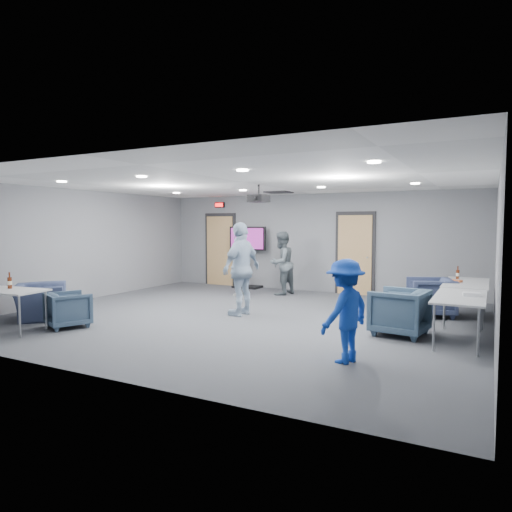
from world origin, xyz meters
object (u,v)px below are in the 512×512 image
at_px(chair_front_a, 68,310).
at_px(bottle_right, 458,274).
at_px(tv_stand, 248,253).
at_px(projector, 259,198).
at_px(person_b, 281,263).
at_px(chair_right_b, 399,312).
at_px(person_a, 240,265).
at_px(table_right_b, 460,299).
at_px(chair_right_a, 431,297).
at_px(chair_front_b, 40,301).
at_px(bottle_front, 10,283).
at_px(person_c, 242,269).
at_px(person_d, 345,311).
at_px(table_right_a, 466,284).

xyz_separation_m(chair_front_a, bottle_right, (6.16, 4.58, 0.51)).
xyz_separation_m(tv_stand, projector, (1.99, -3.17, 1.39)).
distance_m(person_b, projector, 2.94).
xyz_separation_m(chair_right_b, chair_front_a, (-5.43, -2.15, -0.07)).
bearing_deg(person_a, bottle_right, 99.25).
height_order(chair_front_a, projector, projector).
bearing_deg(projector, chair_front_a, -121.94).
bearing_deg(table_right_b, chair_front_a, 109.01).
height_order(chair_right_a, chair_front_b, chair_right_a).
bearing_deg(chair_front_a, person_b, -84.83).
distance_m(person_b, bottle_front, 6.42).
xyz_separation_m(person_a, table_right_b, (5.42, -2.46, -0.12)).
distance_m(person_b, chair_front_a, 5.61).
relative_size(bottle_front, projector, 0.69).
bearing_deg(table_right_b, person_b, 55.61).
bearing_deg(tv_stand, chair_front_a, -94.04).
height_order(chair_front_b, bottle_right, bottle_right).
distance_m(chair_right_a, bottle_right, 0.81).
xyz_separation_m(chair_right_a, bottle_right, (0.46, 0.51, 0.44)).
relative_size(tv_stand, projector, 4.27).
bearing_deg(chair_right_b, tv_stand, -120.11).
distance_m(person_c, bottle_front, 4.25).
bearing_deg(chair_front_a, chair_right_b, -133.88).
bearing_deg(bottle_right, bottle_front, -143.18).
xyz_separation_m(person_c, tv_stand, (-1.82, 3.60, 0.06)).
bearing_deg(person_d, chair_front_b, -70.72).
xyz_separation_m(chair_right_a, table_right_b, (0.65, -1.89, 0.29)).
distance_m(person_b, chair_front_b, 5.84).
height_order(person_a, person_d, person_a).
relative_size(chair_front_b, table_right_b, 0.58).
distance_m(person_b, person_d, 5.95).
relative_size(person_b, person_d, 1.19).
height_order(person_b, chair_right_b, person_b).
height_order(person_d, bottle_right, person_d).
height_order(person_a, person_c, person_c).
distance_m(person_c, projector, 1.52).
xyz_separation_m(person_c, bottle_right, (3.92, 2.16, -0.12)).
bearing_deg(bottle_front, chair_right_b, 23.99).
distance_m(person_d, chair_front_a, 5.08).
height_order(chair_right_a, tv_stand, tv_stand).
height_order(person_b, bottle_right, person_b).
relative_size(chair_front_a, chair_front_b, 0.68).
distance_m(chair_front_a, chair_front_b, 1.16).
bearing_deg(tv_stand, chair_right_b, -37.68).
relative_size(person_d, chair_right_a, 1.62).
distance_m(chair_front_a, bottle_right, 7.70).
bearing_deg(person_d, chair_right_b, -171.80).
xyz_separation_m(person_d, table_right_a, (1.30, 3.83, -0.01)).
bearing_deg(person_b, chair_right_b, 63.14).
height_order(person_b, bottle_front, person_b).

